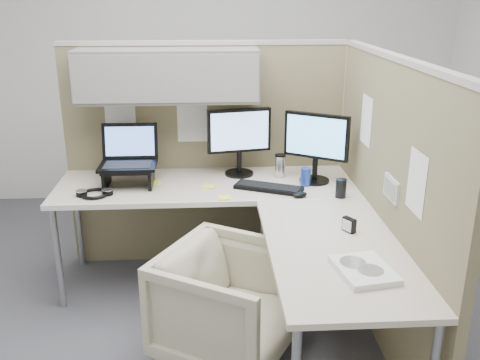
{
  "coord_description": "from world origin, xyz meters",
  "views": [
    {
      "loc": [
        -0.09,
        -2.83,
        1.93
      ],
      "look_at": [
        0.1,
        0.25,
        0.85
      ],
      "focal_mm": 40.0,
      "sensor_mm": 36.0,
      "label": 1
    }
  ],
  "objects": [
    {
      "name": "sticky_note_d",
      "position": [
        -0.09,
        0.46,
        0.73
      ],
      "size": [
        0.09,
        0.09,
        0.01
      ],
      "primitive_type": "cube",
      "rotation": [
        0.0,
        0.0,
        -0.28
      ],
      "color": "#F9F341",
      "rests_on": "desk"
    },
    {
      "name": "mouse",
      "position": [
        0.47,
        0.25,
        0.75
      ],
      "size": [
        0.11,
        0.09,
        0.03
      ],
      "primitive_type": "ellipsoid",
      "rotation": [
        0.0,
        0.0,
        0.37
      ],
      "color": "black",
      "rests_on": "desk"
    },
    {
      "name": "desk",
      "position": [
        0.12,
        0.13,
        0.69
      ],
      "size": [
        2.0,
        1.98,
        0.73
      ],
      "color": "beige",
      "rests_on": "ground"
    },
    {
      "name": "partition_back",
      "position": [
        -0.22,
        0.83,
        1.1
      ],
      "size": [
        2.0,
        0.36,
        1.63
      ],
      "color": "#827855",
      "rests_on": "ground"
    },
    {
      "name": "partition_right",
      "position": [
        0.9,
        -0.07,
        0.82
      ],
      "size": [
        0.07,
        2.03,
        1.63
      ],
      "color": "#827855",
      "rests_on": "ground"
    },
    {
      "name": "keyboard",
      "position": [
        0.29,
        0.4,
        0.74
      ],
      "size": [
        0.46,
        0.31,
        0.02
      ],
      "primitive_type": "cube",
      "rotation": [
        0.0,
        0.0,
        -0.42
      ],
      "color": "black",
      "rests_on": "desk"
    },
    {
      "name": "office_chair",
      "position": [
        0.0,
        -0.28,
        0.35
      ],
      "size": [
        0.88,
        0.9,
        0.69
      ],
      "primitive_type": "imported",
      "rotation": [
        0.0,
        0.0,
        1.04
      ],
      "color": "beige",
      "rests_on": "ground"
    },
    {
      "name": "sticky_note_b",
      "position": [
        0.0,
        0.25,
        0.73
      ],
      "size": [
        0.08,
        0.08,
        0.01
      ],
      "primitive_type": "cube",
      "rotation": [
        0.0,
        0.0,
        0.05
      ],
      "color": "#F9F341",
      "rests_on": "desk"
    },
    {
      "name": "sticky_note_c",
      "position": [
        -0.45,
        0.57,
        0.73
      ],
      "size": [
        0.08,
        0.08,
        0.01
      ],
      "primitive_type": "cube",
      "rotation": [
        0.0,
        0.0,
        0.12
      ],
      "color": "#F9F341",
      "rests_on": "desk"
    },
    {
      "name": "soda_can_green",
      "position": [
        0.72,
        0.23,
        0.79
      ],
      "size": [
        0.07,
        0.07,
        0.12
      ],
      "primitive_type": "cylinder",
      "color": "black",
      "rests_on": "desk"
    },
    {
      "name": "headphones",
      "position": [
        -0.81,
        0.35,
        0.74
      ],
      "size": [
        0.23,
        0.19,
        0.03
      ],
      "rotation": [
        0.0,
        0.0,
        0.07
      ],
      "color": "black",
      "rests_on": "desk"
    },
    {
      "name": "monitor_left",
      "position": [
        0.12,
        0.71,
        1.0
      ],
      "size": [
        0.44,
        0.2,
        0.47
      ],
      "rotation": [
        0.0,
        0.0,
        0.19
      ],
      "color": "black",
      "rests_on": "desk"
    },
    {
      "name": "desk_clock",
      "position": [
        0.65,
        -0.27,
        0.77
      ],
      "size": [
        0.07,
        0.08,
        0.08
      ],
      "rotation": [
        0.0,
        0.0,
        -1.01
      ],
      "color": "black",
      "rests_on": "desk"
    },
    {
      "name": "travel_mug",
      "position": [
        0.4,
        0.64,
        0.81
      ],
      "size": [
        0.08,
        0.08,
        0.16
      ],
      "color": "silver",
      "rests_on": "desk"
    },
    {
      "name": "paper_stack",
      "position": [
        0.6,
        -0.72,
        0.75
      ],
      "size": [
        0.28,
        0.33,
        0.03
      ],
      "rotation": [
        0.0,
        0.0,
        0.17
      ],
      "color": "white",
      "rests_on": "desk"
    },
    {
      "name": "ground",
      "position": [
        0.0,
        0.0,
        0.0
      ],
      "size": [
        4.5,
        4.5,
        0.0
      ],
      "primitive_type": "plane",
      "color": "#424248",
      "rests_on": "ground"
    },
    {
      "name": "laptop_station",
      "position": [
        -0.62,
        0.56,
        0.88
      ],
      "size": [
        0.37,
        0.32,
        0.38
      ],
      "color": "black",
      "rests_on": "desk"
    },
    {
      "name": "monitor_right",
      "position": [
        0.62,
        0.53,
        1.0
      ],
      "size": [
        0.39,
        0.26,
        0.47
      ],
      "rotation": [
        0.0,
        0.0,
        -0.55
      ],
      "color": "black",
      "rests_on": "desk"
    },
    {
      "name": "soda_can_silver",
      "position": [
        0.54,
        0.46,
        0.79
      ],
      "size": [
        0.07,
        0.07,
        0.12
      ],
      "primitive_type": "cylinder",
      "color": "#1E3FA5",
      "rests_on": "desk"
    }
  ]
}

